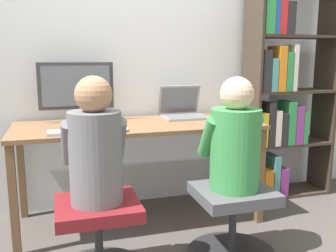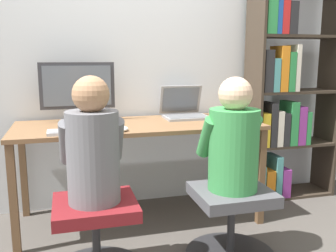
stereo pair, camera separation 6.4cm
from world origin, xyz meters
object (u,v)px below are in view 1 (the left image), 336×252
object	(u,v)px
desktop_monitor	(76,90)
person_at_laptop	(235,141)
person_at_monitor	(95,147)
office_chair_right	(233,222)
office_chair_left	(99,239)
bookshelf	(280,96)
keyboard	(80,132)
laptop	(183,111)

from	to	relation	value
desktop_monitor	person_at_laptop	world-z (taller)	desktop_monitor
person_at_monitor	office_chair_right	bearing A→B (deg)	-1.95
office_chair_left	person_at_monitor	bearing A→B (deg)	90.00
office_chair_right	person_at_laptop	bearing A→B (deg)	90.00
bookshelf	keyboard	bearing A→B (deg)	-167.22
office_chair_right	person_at_monitor	world-z (taller)	person_at_monitor
desktop_monitor	person_at_laptop	xyz separation A→B (m)	(0.88, -0.95, -0.25)
office_chair_left	person_at_laptop	distance (m)	0.99
laptop	bookshelf	size ratio (longest dim) A/B	0.19
laptop	person_at_laptop	distance (m)	0.91
office_chair_left	bookshelf	xyz separation A→B (m)	(1.72, 0.86, 0.69)
keyboard	office_chair_right	distance (m)	1.15
office_chair_right	person_at_laptop	xyz separation A→B (m)	(-0.00, 0.00, 0.53)
keyboard	person_at_monitor	bearing A→B (deg)	-83.37
desktop_monitor	bookshelf	distance (m)	1.76
laptop	bookshelf	world-z (taller)	bookshelf
laptop	desktop_monitor	bearing A→B (deg)	177.14
desktop_monitor	keyboard	bearing A→B (deg)	-91.69
laptop	person_at_monitor	distance (m)	1.20
office_chair_left	person_at_monitor	xyz separation A→B (m)	(0.00, 0.01, 0.54)
office_chair_left	bookshelf	size ratio (longest dim) A/B	0.30
keyboard	person_at_laptop	xyz separation A→B (m)	(0.89, -0.48, -0.02)
keyboard	office_chair_right	bearing A→B (deg)	-28.49
office_chair_left	person_at_monitor	distance (m)	0.54
keyboard	bookshelf	bearing A→B (deg)	12.78
person_at_monitor	bookshelf	size ratio (longest dim) A/B	0.37
person_at_monitor	bookshelf	bearing A→B (deg)	26.47
laptop	keyboard	xyz separation A→B (m)	(-0.87, -0.43, -0.04)
desktop_monitor	person_at_monitor	world-z (taller)	desktop_monitor
person_at_monitor	person_at_laptop	size ratio (longest dim) A/B	1.02
desktop_monitor	laptop	size ratio (longest dim) A/B	1.58
office_chair_left	office_chair_right	size ratio (longest dim) A/B	1.00
person_at_monitor	person_at_laptop	distance (m)	0.84
laptop	keyboard	distance (m)	0.97
desktop_monitor	office_chair_right	world-z (taller)	desktop_monitor
desktop_monitor	person_at_monitor	size ratio (longest dim) A/B	0.80
person_at_monitor	bookshelf	xyz separation A→B (m)	(1.72, 0.86, 0.15)
office_chair_right	person_at_laptop	distance (m)	0.53
office_chair_left	bookshelf	bearing A→B (deg)	26.60
office_chair_right	person_at_monitor	distance (m)	1.00
desktop_monitor	person_at_laptop	size ratio (longest dim) A/B	0.82
office_chair_right	bookshelf	distance (m)	1.43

